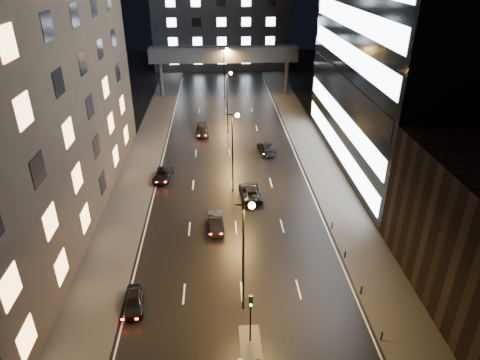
{
  "coord_description": "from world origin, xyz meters",
  "views": [
    {
      "loc": [
        -1.78,
        -18.44,
        25.8
      ],
      "look_at": [
        0.62,
        23.36,
        4.0
      ],
      "focal_mm": 32.0,
      "sensor_mm": 36.0,
      "label": 1
    }
  ],
  "objects": [
    {
      "name": "ground",
      "position": [
        0.0,
        40.0,
        0.0
      ],
      "size": [
        160.0,
        160.0,
        0.0
      ],
      "primitive_type": "plane",
      "color": "black",
      "rests_on": "ground"
    },
    {
      "name": "sidewalk_left",
      "position": [
        -12.5,
        35.0,
        0.07
      ],
      "size": [
        5.0,
        110.0,
        0.15
      ],
      "primitive_type": "cube",
      "color": "#383533",
      "rests_on": "ground"
    },
    {
      "name": "sidewalk_right",
      "position": [
        12.5,
        35.0,
        0.07
      ],
      "size": [
        5.0,
        110.0,
        0.15
      ],
      "primitive_type": "cube",
      "color": "#383533",
      "rests_on": "ground"
    },
    {
      "name": "building_far",
      "position": [
        0.0,
        98.0,
        12.5
      ],
      "size": [
        34.0,
        14.0,
        25.0
      ],
      "primitive_type": "cube",
      "color": "#333335",
      "rests_on": "ground"
    },
    {
      "name": "skybridge",
      "position": [
        0.0,
        70.0,
        8.34
      ],
      "size": [
        30.0,
        3.0,
        10.0
      ],
      "color": "#333335",
      "rests_on": "ground"
    },
    {
      "name": "traffic_signal_near",
      "position": [
        0.3,
        4.49,
        3.09
      ],
      "size": [
        0.28,
        0.34,
        4.4
      ],
      "color": "black",
      "rests_on": "median_island"
    },
    {
      "name": "bollard_row",
      "position": [
        10.2,
        6.5,
        0.45
      ],
      "size": [
        0.12,
        25.12,
        0.9
      ],
      "color": "black",
      "rests_on": "ground"
    },
    {
      "name": "streetlight_near",
      "position": [
        0.16,
        8.0,
        6.5
      ],
      "size": [
        1.45,
        0.5,
        10.15
      ],
      "color": "black",
      "rests_on": "ground"
    },
    {
      "name": "streetlight_mid_a",
      "position": [
        0.16,
        28.0,
        6.5
      ],
      "size": [
        1.45,
        0.5,
        10.15
      ],
      "color": "black",
      "rests_on": "ground"
    },
    {
      "name": "streetlight_mid_b",
      "position": [
        0.16,
        48.0,
        6.5
      ],
      "size": [
        1.45,
        0.5,
        10.15
      ],
      "color": "black",
      "rests_on": "ground"
    },
    {
      "name": "streetlight_far",
      "position": [
        0.16,
        68.0,
        6.5
      ],
      "size": [
        1.45,
        0.5,
        10.15
      ],
      "color": "black",
      "rests_on": "ground"
    },
    {
      "name": "car_away_a",
      "position": [
        -9.0,
        8.69,
        0.65
      ],
      "size": [
        1.99,
        3.96,
        1.29
      ],
      "primitive_type": "imported",
      "rotation": [
        0.0,
        0.0,
        0.12
      ],
      "color": "black",
      "rests_on": "ground"
    },
    {
      "name": "car_away_b",
      "position": [
        -2.16,
        19.94,
        0.71
      ],
      "size": [
        1.86,
        4.4,
        1.41
      ],
      "primitive_type": "imported",
      "rotation": [
        0.0,
        0.0,
        0.09
      ],
      "color": "black",
      "rests_on": "ground"
    },
    {
      "name": "car_away_c",
      "position": [
        -9.0,
        31.76,
        0.64
      ],
      "size": [
        2.58,
        4.82,
        1.29
      ],
      "primitive_type": "imported",
      "rotation": [
        0.0,
        0.0,
        -0.1
      ],
      "color": "black",
      "rests_on": "ground"
    },
    {
      "name": "car_away_d",
      "position": [
        -4.13,
        47.38,
        0.7
      ],
      "size": [
        2.22,
        4.89,
        1.39
      ],
      "primitive_type": "imported",
      "rotation": [
        0.0,
        0.0,
        0.06
      ],
      "color": "black",
      "rests_on": "ground"
    },
    {
      "name": "car_toward_a",
      "position": [
        2.06,
        26.4,
        0.74
      ],
      "size": [
        2.73,
        5.46,
        1.48
      ],
      "primitive_type": "imported",
      "rotation": [
        0.0,
        0.0,
        3.19
      ],
      "color": "black",
      "rests_on": "ground"
    },
    {
      "name": "car_toward_b",
      "position": [
        5.5,
        39.68,
        0.75
      ],
      "size": [
        2.75,
        5.37,
        1.49
      ],
      "primitive_type": "imported",
      "rotation": [
        0.0,
        0.0,
        3.27
      ],
      "color": "black",
      "rests_on": "ground"
    }
  ]
}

